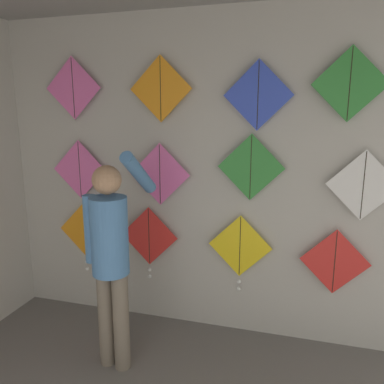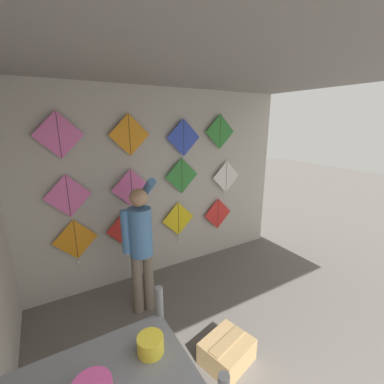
{
  "view_description": "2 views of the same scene",
  "coord_description": "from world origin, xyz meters",
  "views": [
    {
      "loc": [
        0.79,
        0.78,
        1.98
      ],
      "look_at": [
        -0.01,
        3.61,
        1.34
      ],
      "focal_mm": 35.0,
      "sensor_mm": 36.0,
      "label": 1
    },
    {
      "loc": [
        -1.4,
        0.44,
        2.33
      ],
      "look_at": [
        0.47,
        3.61,
        1.32
      ],
      "focal_mm": 24.0,
      "sensor_mm": 36.0,
      "label": 2
    }
  ],
  "objects": [
    {
      "name": "kite_4",
      "position": [
        -1.18,
        3.85,
        1.44
      ],
      "size": [
        0.55,
        0.01,
        0.55
      ],
      "color": "pink"
    },
    {
      "name": "kite_1",
      "position": [
        -0.49,
        3.85,
        0.82
      ],
      "size": [
        0.55,
        0.04,
        0.69
      ],
      "color": "red"
    },
    {
      "name": "shopkeeper",
      "position": [
        -0.51,
        3.16,
        0.96
      ],
      "size": [
        0.43,
        0.57,
        1.71
      ],
      "rotation": [
        0.0,
        0.0,
        -0.12
      ],
      "color": "#726656",
      "rests_on": "ground"
    },
    {
      "name": "kite_9",
      "position": [
        -0.35,
        3.85,
        2.16
      ],
      "size": [
        0.55,
        0.01,
        0.55
      ],
      "color": "orange"
    },
    {
      "name": "cardboard_box",
      "position": [
        -0.06,
        2.02,
        0.12
      ],
      "size": [
        0.55,
        0.5,
        0.25
      ],
      "rotation": [
        0.0,
        0.0,
        0.26
      ],
      "color": "tan",
      "rests_on": "ground"
    },
    {
      "name": "ceiling_slab",
      "position": [
        0.0,
        1.95,
        2.82
      ],
      "size": [
        4.55,
        4.71,
        0.04
      ],
      "primitive_type": "cube",
      "color": "gray"
    },
    {
      "name": "kite_3",
      "position": [
        1.13,
        3.85,
        0.77
      ],
      "size": [
        0.55,
        0.01,
        0.55
      ],
      "color": "red"
    },
    {
      "name": "kite_8",
      "position": [
        -1.19,
        3.85,
        2.18
      ],
      "size": [
        0.55,
        0.01,
        0.55
      ],
      "color": "pink"
    },
    {
      "name": "kite_2",
      "position": [
        0.35,
        3.85,
        0.81
      ],
      "size": [
        0.55,
        0.04,
        0.69
      ],
      "color": "yellow"
    },
    {
      "name": "kite_0",
      "position": [
        -1.16,
        3.85,
        0.82
      ],
      "size": [
        0.55,
        0.04,
        0.69
      ],
      "color": "orange"
    },
    {
      "name": "kite_6",
      "position": [
        0.42,
        3.85,
        1.52
      ],
      "size": [
        0.55,
        0.01,
        0.55
      ],
      "color": "#338C38"
    },
    {
      "name": "kite_10",
      "position": [
        0.46,
        3.85,
        2.1
      ],
      "size": [
        0.55,
        0.01,
        0.55
      ],
      "color": "blue"
    },
    {
      "name": "back_panel",
      "position": [
        0.0,
        3.94,
        1.4
      ],
      "size": [
        4.55,
        0.06,
        2.8
      ],
      "primitive_type": "cube",
      "color": "#BCB7AD",
      "rests_on": "ground"
    },
    {
      "name": "kite_7",
      "position": [
        1.29,
        3.85,
        1.42
      ],
      "size": [
        0.55,
        0.01,
        0.55
      ],
      "color": "white"
    },
    {
      "name": "kite_5",
      "position": [
        -0.37,
        3.85,
        1.43
      ],
      "size": [
        0.55,
        0.01,
        0.55
      ],
      "color": "pink"
    },
    {
      "name": "kite_11",
      "position": [
        1.13,
        3.85,
        2.17
      ],
      "size": [
        0.55,
        0.01,
        0.55
      ],
      "color": "#338C38"
    }
  ]
}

